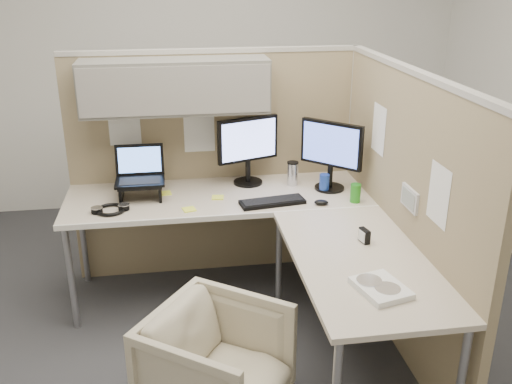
{
  "coord_description": "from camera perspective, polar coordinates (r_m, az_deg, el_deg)",
  "views": [
    {
      "loc": [
        -0.39,
        -2.95,
        2.13
      ],
      "look_at": [
        0.1,
        0.25,
        0.85
      ],
      "focal_mm": 40.0,
      "sensor_mm": 36.0,
      "label": 1
    }
  ],
  "objects": [
    {
      "name": "partition_right",
      "position": [
        3.42,
        14.21,
        -1.67
      ],
      "size": [
        0.07,
        2.03,
        1.63
      ],
      "color": "#9B8865",
      "rests_on": "ground"
    },
    {
      "name": "keyboard",
      "position": [
        3.61,
        1.65,
        -1.01
      ],
      "size": [
        0.43,
        0.2,
        0.02
      ],
      "primitive_type": "cube",
      "rotation": [
        0.0,
        0.0,
        0.15
      ],
      "color": "black",
      "rests_on": "desk"
    },
    {
      "name": "travel_mug",
      "position": [
        3.91,
        3.68,
        1.88
      ],
      "size": [
        0.08,
        0.08,
        0.17
      ],
      "color": "silver",
      "rests_on": "desk"
    },
    {
      "name": "desk_clock",
      "position": [
        3.16,
        10.77,
        -4.32
      ],
      "size": [
        0.05,
        0.08,
        0.08
      ],
      "rotation": [
        0.0,
        0.0,
        -1.33
      ],
      "color": "black",
      "rests_on": "desk"
    },
    {
      "name": "headphones",
      "position": [
        3.61,
        -14.34,
        -1.69
      ],
      "size": [
        0.23,
        0.21,
        0.03
      ],
      "rotation": [
        0.0,
        0.0,
        0.15
      ],
      "color": "black",
      "rests_on": "desk"
    },
    {
      "name": "sticky_note_a",
      "position": [
        3.55,
        -6.71,
        -1.74
      ],
      "size": [
        0.09,
        0.09,
        0.01
      ],
      "primitive_type": "cube",
      "rotation": [
        0.0,
        0.0,
        0.24
      ],
      "color": "#EDFB42",
      "rests_on": "desk"
    },
    {
      "name": "soda_can_silver",
      "position": [
        3.82,
        6.84,
        0.9
      ],
      "size": [
        0.07,
        0.07,
        0.12
      ],
      "primitive_type": "cylinder",
      "color": "#1E3FA5",
      "rests_on": "desk"
    },
    {
      "name": "partition_back",
      "position": [
        3.92,
        -5.91,
        6.19
      ],
      "size": [
        2.0,
        0.36,
        1.63
      ],
      "color": "#9B8865",
      "rests_on": "ground"
    },
    {
      "name": "sticky_note_d",
      "position": [
        3.71,
        -3.84,
        -0.54
      ],
      "size": [
        0.09,
        0.09,
        0.01
      ],
      "primitive_type": "cube",
      "rotation": [
        0.0,
        0.0,
        -0.14
      ],
      "color": "#EDFB42",
      "rests_on": "desk"
    },
    {
      "name": "monitor_left",
      "position": [
        3.87,
        -0.82,
        4.69
      ],
      "size": [
        0.43,
        0.2,
        0.47
      ],
      "rotation": [
        0.0,
        0.0,
        0.34
      ],
      "color": "black",
      "rests_on": "desk"
    },
    {
      "name": "laptop_station",
      "position": [
        3.76,
        -11.51,
        1.3
      ],
      "size": [
        0.31,
        0.27,
        0.33
      ],
      "color": "black",
      "rests_on": "desk"
    },
    {
      "name": "soda_can_green",
      "position": [
        3.68,
        9.91,
        -0.1
      ],
      "size": [
        0.07,
        0.07,
        0.12
      ],
      "primitive_type": "cylinder",
      "color": "#268C1E",
      "rests_on": "desk"
    },
    {
      "name": "mouse",
      "position": [
        3.62,
        6.54,
        -1.04
      ],
      "size": [
        0.1,
        0.08,
        0.03
      ],
      "primitive_type": "ellipsoid",
      "rotation": [
        0.0,
        0.0,
        -0.25
      ],
      "color": "black",
      "rests_on": "desk"
    },
    {
      "name": "paper_stack",
      "position": [
        2.73,
        12.37,
        -9.35
      ],
      "size": [
        0.26,
        0.3,
        0.03
      ],
      "rotation": [
        0.0,
        0.0,
        0.25
      ],
      "color": "white",
      "rests_on": "desk"
    },
    {
      "name": "desk",
      "position": [
        3.43,
        0.73,
        -3.26
      ],
      "size": [
        2.0,
        1.98,
        0.73
      ],
      "color": "beige",
      "rests_on": "ground"
    },
    {
      "name": "sticky_note_c",
      "position": [
        3.82,
        -9.06,
        -0.12
      ],
      "size": [
        0.09,
        0.09,
        0.01
      ],
      "primitive_type": "cube",
      "rotation": [
        0.0,
        0.0,
        0.15
      ],
      "color": "#EDFB42",
      "rests_on": "desk"
    },
    {
      "name": "office_chair",
      "position": [
        2.95,
        -3.93,
        -16.41
      ],
      "size": [
        0.82,
        0.83,
        0.63
      ],
      "primitive_type": "imported",
      "rotation": [
        0.0,
        0.0,
        0.94
      ],
      "color": "beige",
      "rests_on": "ground"
    },
    {
      "name": "ground",
      "position": [
        3.66,
        -0.98,
        -14.04
      ],
      "size": [
        4.5,
        4.5,
        0.0
      ],
      "primitive_type": "plane",
      "color": "#303034",
      "rests_on": "ground"
    },
    {
      "name": "monitor_right",
      "position": [
        3.8,
        7.52,
        4.18
      ],
      "size": [
        0.34,
        0.33,
        0.47
      ],
      "rotation": [
        0.0,
        0.0,
        -0.77
      ],
      "color": "black",
      "rests_on": "desk"
    }
  ]
}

